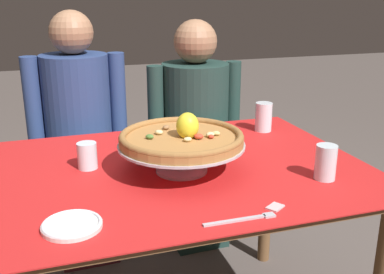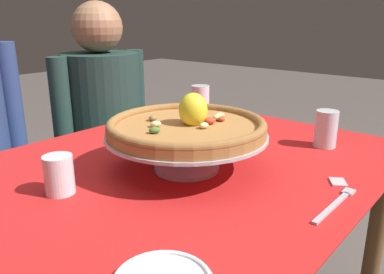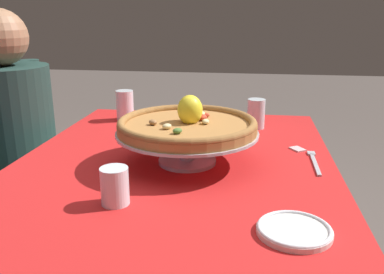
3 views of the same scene
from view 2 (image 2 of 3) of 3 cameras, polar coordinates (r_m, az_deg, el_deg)
dining_table at (r=1.12m, az=-1.96°, el=-8.72°), size 1.28×0.98×0.74m
pizza_stand at (r=1.02m, az=-0.80°, el=-0.81°), size 0.43×0.43×0.10m
pizza at (r=1.01m, az=-0.74°, el=1.71°), size 0.42×0.42×0.11m
water_glass_front_right at (r=1.29m, az=19.12°, el=0.86°), size 0.07×0.07×0.12m
water_glass_side_left at (r=0.95m, az=-18.99°, el=-5.53°), size 0.07×0.07×0.09m
water_glass_back_right at (r=1.60m, az=1.24°, el=5.08°), size 0.07×0.07×0.13m
dinner_fork at (r=0.92m, az=20.52°, el=-9.10°), size 0.21×0.02×0.01m
sugar_packet at (r=1.03m, az=20.73°, el=-6.25°), size 0.06×0.06×0.00m
diner_right at (r=1.83m, az=-12.68°, el=-0.56°), size 0.50×0.35×1.19m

